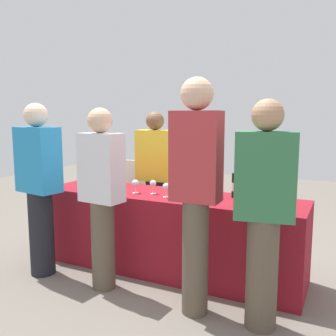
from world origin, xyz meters
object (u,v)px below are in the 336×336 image
at_px(server_pouring, 155,175).
at_px(guest_0, 39,184).
at_px(wine_bottle_4, 251,187).
at_px(wine_glass_5, 199,190).
at_px(guest_3, 264,208).
at_px(wine_glass_2, 135,184).
at_px(menu_board, 131,195).
at_px(wine_glass_4, 166,187).
at_px(guest_1, 102,192).
at_px(wine_bottle_2, 211,184).
at_px(wine_bottle_0, 113,175).
at_px(ice_bucket, 256,194).
at_px(wine_glass_1, 119,182).
at_px(wine_glass_0, 82,177).
at_px(wine_glass_3, 153,184).
at_px(wine_bottle_3, 235,185).
at_px(guest_2, 196,186).
at_px(wine_bottle_1, 190,182).

height_order(server_pouring, guest_0, guest_0).
bearing_deg(wine_bottle_4, wine_glass_5, -152.02).
distance_m(wine_bottle_4, guest_3, 0.77).
height_order(wine_glass_2, menu_board, menu_board).
bearing_deg(wine_glass_4, guest_1, -130.15).
bearing_deg(wine_bottle_2, menu_board, 147.97).
xyz_separation_m(wine_bottle_2, wine_glass_4, (-0.36, -0.21, -0.02)).
relative_size(wine_bottle_0, guest_1, 0.22).
bearing_deg(guest_3, wine_bottle_4, 99.87).
xyz_separation_m(wine_glass_2, server_pouring, (-0.15, 0.68, -0.02)).
bearing_deg(ice_bucket, guest_3, -71.73).
distance_m(guest_1, menu_board, 1.73).
distance_m(wine_glass_1, wine_glass_4, 0.52).
height_order(wine_bottle_2, guest_0, guest_0).
relative_size(wine_glass_1, guest_0, 0.08).
distance_m(wine_bottle_0, wine_glass_5, 1.03).
relative_size(wine_bottle_2, ice_bucket, 1.38).
xyz_separation_m(wine_glass_0, server_pouring, (0.48, 0.69, -0.04)).
height_order(wine_glass_3, menu_board, menu_board).
height_order(wine_bottle_3, wine_glass_3, wine_bottle_3).
height_order(wine_bottle_3, wine_glass_2, wine_bottle_3).
relative_size(server_pouring, guest_1, 0.99).
height_order(wine_bottle_3, wine_glass_0, wine_bottle_3).
bearing_deg(wine_bottle_3, wine_glass_4, -154.82).
bearing_deg(wine_glass_4, guest_2, -45.24).
bearing_deg(wine_bottle_4, wine_bottle_1, -174.80).
relative_size(wine_glass_0, ice_bucket, 0.64).
xyz_separation_m(wine_glass_0, wine_glass_2, (0.63, 0.01, -0.02)).
relative_size(wine_glass_1, guest_1, 0.09).
bearing_deg(guest_3, wine_bottle_3, 108.82).
relative_size(wine_bottle_0, wine_glass_1, 2.51).
bearing_deg(guest_1, wine_glass_5, 41.14).
bearing_deg(guest_1, server_pouring, 100.94).
xyz_separation_m(wine_glass_2, wine_glass_5, (0.65, 0.01, 0.00)).
bearing_deg(ice_bucket, guest_1, -154.66).
distance_m(wine_bottle_0, wine_glass_3, 0.55).
xyz_separation_m(wine_glass_0, wine_glass_5, (1.28, 0.02, -0.02)).
height_order(wine_bottle_2, wine_glass_2, wine_bottle_2).
bearing_deg(guest_3, wine_bottle_2, 122.22).
xyz_separation_m(wine_glass_0, ice_bucket, (1.76, 0.08, -0.03)).
xyz_separation_m(wine_glass_0, guest_1, (0.59, -0.47, -0.01)).
bearing_deg(wine_glass_3, wine_bottle_2, 13.43).
xyz_separation_m(wine_bottle_1, wine_glass_1, (-0.67, -0.20, -0.02)).
height_order(wine_glass_2, ice_bucket, ice_bucket).
bearing_deg(wine_glass_1, wine_bottle_4, 11.53).
xyz_separation_m(wine_bottle_0, wine_glass_2, (0.37, -0.16, -0.03)).
bearing_deg(wine_bottle_2, wine_bottle_1, -179.58).
bearing_deg(wine_bottle_2, server_pouring, 149.29).
distance_m(wine_bottle_0, wine_glass_2, 0.40).
xyz_separation_m(wine_bottle_4, wine_glass_0, (-1.68, -0.23, 0.00)).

